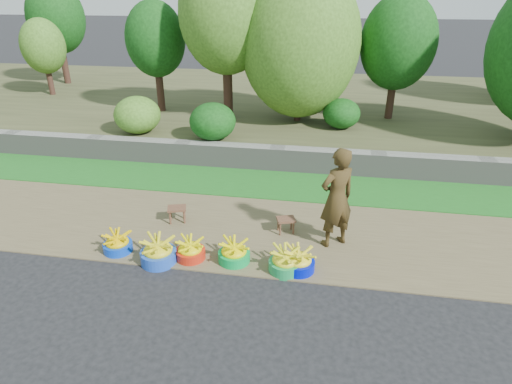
% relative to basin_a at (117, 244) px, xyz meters
% --- Properties ---
extents(ground_plane, '(120.00, 120.00, 0.00)m').
position_rel_basin_a_xyz_m(ground_plane, '(2.07, -0.30, -0.15)').
color(ground_plane, black).
rests_on(ground_plane, ground).
extents(dirt_shoulder, '(80.00, 2.50, 0.02)m').
position_rel_basin_a_xyz_m(dirt_shoulder, '(2.07, 0.95, -0.14)').
color(dirt_shoulder, brown).
rests_on(dirt_shoulder, ground).
extents(grass_verge, '(80.00, 1.50, 0.04)m').
position_rel_basin_a_xyz_m(grass_verge, '(2.07, 2.95, -0.13)').
color(grass_verge, '#1D691E').
rests_on(grass_verge, ground).
extents(retaining_wall, '(80.00, 0.35, 0.55)m').
position_rel_basin_a_xyz_m(retaining_wall, '(2.07, 3.80, 0.12)').
color(retaining_wall, gray).
rests_on(retaining_wall, ground).
extents(earth_bank, '(80.00, 10.00, 0.50)m').
position_rel_basin_a_xyz_m(earth_bank, '(2.07, 8.70, 0.10)').
color(earth_bank, '#454829').
rests_on(earth_bank, ground).
extents(vegetation, '(34.54, 7.74, 4.58)m').
position_rel_basin_a_xyz_m(vegetation, '(1.99, 7.05, 2.54)').
color(vegetation, '#372118').
rests_on(vegetation, earth_bank).
extents(basin_a, '(0.45, 0.45, 0.34)m').
position_rel_basin_a_xyz_m(basin_a, '(0.00, 0.00, 0.00)').
color(basin_a, '#0A3BC7').
rests_on(basin_a, ground).
extents(basin_b, '(0.55, 0.55, 0.41)m').
position_rel_basin_a_xyz_m(basin_b, '(0.74, -0.16, 0.03)').
color(basin_b, blue).
rests_on(basin_b, ground).
extents(basin_c, '(0.46, 0.46, 0.34)m').
position_rel_basin_a_xyz_m(basin_c, '(1.19, 0.01, 0.00)').
color(basin_c, red).
rests_on(basin_c, ground).
extents(basin_d, '(0.48, 0.48, 0.36)m').
position_rel_basin_a_xyz_m(basin_d, '(1.88, 0.04, 0.01)').
color(basin_d, '#049A40').
rests_on(basin_d, ground).
extents(basin_e, '(0.49, 0.49, 0.37)m').
position_rel_basin_a_xyz_m(basin_e, '(2.67, -0.07, 0.01)').
color(basin_e, '#1B934A').
rests_on(basin_e, ground).
extents(basin_f, '(0.49, 0.49, 0.36)m').
position_rel_basin_a_xyz_m(basin_f, '(2.86, -0.02, 0.01)').
color(basin_f, '#000EC7').
rests_on(basin_f, ground).
extents(stool_left, '(0.38, 0.33, 0.28)m').
position_rel_basin_a_xyz_m(stool_left, '(0.62, 1.07, 0.09)').
color(stool_left, brown).
rests_on(stool_left, dirt_shoulder).
extents(stool_right, '(0.36, 0.31, 0.27)m').
position_rel_basin_a_xyz_m(stool_right, '(2.56, 1.02, 0.08)').
color(stool_right, brown).
rests_on(stool_right, dirt_shoulder).
extents(vendor_woman, '(0.72, 0.67, 1.65)m').
position_rel_basin_a_xyz_m(vendor_woman, '(3.36, 0.80, 0.69)').
color(vendor_woman, black).
rests_on(vendor_woman, dirt_shoulder).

